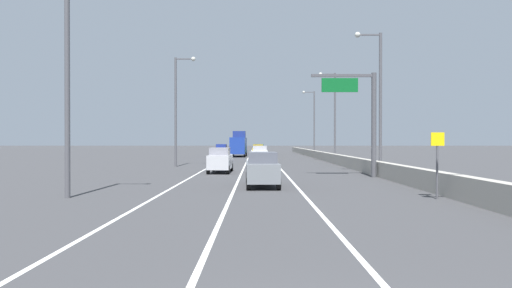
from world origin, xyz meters
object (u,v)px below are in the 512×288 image
Objects in this scene: car_gray_0 at (262,169)px; car_white_2 at (260,154)px; lamp_post_right_second at (378,93)px; car_yellow_1 at (258,151)px; lamp_post_right_third at (333,111)px; box_truck at (239,145)px; car_green_3 at (259,149)px; lamp_post_right_fourth at (313,119)px; lamp_post_left_near at (73,60)px; speed_advisory_sign at (438,160)px; overhead_sign_gantry at (364,111)px; car_silver_4 at (221,160)px; car_blue_5 at (222,150)px; lamp_post_left_mid at (178,104)px.

car_gray_0 is 27.03m from car_white_2.
lamp_post_right_second is 2.50× the size of car_yellow_1.
box_truck is (-12.45, 17.79, -4.38)m from lamp_post_right_third.
car_yellow_1 is at bearing -91.49° from car_green_3.
lamp_post_right_fourth is (0.21, 40.00, 0.00)m from lamp_post_right_second.
car_gray_0 is at bearing 29.42° from lamp_post_left_near.
speed_advisory_sign is 0.63× the size of car_gray_0.
overhead_sign_gantry is at bearing -92.65° from lamp_post_right_fourth.
car_silver_4 is at bearing -95.32° from car_yellow_1.
lamp_post_left_near is (-18.00, -34.00, 0.00)m from lamp_post_right_third.
car_blue_5 is (-6.08, 47.16, 0.04)m from car_gray_0.
car_green_3 is at bearing 97.05° from speed_advisory_sign.
car_gray_0 is 1.04× the size of car_green_3.
car_gray_0 is (-9.24, -29.06, -5.33)m from lamp_post_right_third.
lamp_post_left_near is 24.01m from lamp_post_left_mid.
car_white_2 is 0.95× the size of car_green_3.
overhead_sign_gantry reaches higher than car_white_2.
car_silver_4 is (5.49, 15.71, -5.30)m from lamp_post_left_near.
lamp_post_left_near is at bearing -96.12° from box_truck.
lamp_post_left_near is at bearing -117.90° from lamp_post_right_third.
lamp_post_right_second and lamp_post_left_near have the same top height.
car_blue_5 is (2.18, 28.10, -5.29)m from lamp_post_left_mid.
lamp_post_right_third reaches higher than car_yellow_1.
lamp_post_left_mid reaches higher than car_gray_0.
car_green_3 is at bearing 77.03° from lamp_post_left_mid.
lamp_post_right_second is 1.00× the size of lamp_post_right_third.
car_yellow_1 is at bearing 100.61° from overhead_sign_gantry.
car_gray_0 is 47.55m from car_blue_5.
car_white_2 is at bearing -80.40° from box_truck.
car_yellow_1 is 3.50m from box_truck.
lamp_post_left_mid is (-17.61, -30.00, 0.00)m from lamp_post_right_fourth.
box_truck reaches higher than car_gray_0.
lamp_post_right_third is 1.00× the size of lamp_post_left_mid.
lamp_post_right_third and lamp_post_left_near have the same top height.
lamp_post_left_near is at bearing 178.67° from speed_advisory_sign.
lamp_post_left_near reaches higher than car_white_2.
speed_advisory_sign reaches higher than car_gray_0.
lamp_post_left_mid is (-17.40, 10.00, 0.00)m from lamp_post_right_second.
overhead_sign_gantry is 19.71m from lamp_post_left_near.
car_green_3 is 0.55× the size of box_truck.
box_truck is (-12.57, -2.21, -4.38)m from lamp_post_right_fourth.
box_truck is (0.06, 36.08, 0.92)m from car_silver_4.
lamp_post_right_third is at bearing 55.62° from car_silver_4.
lamp_post_left_near is 11.39m from car_gray_0.
lamp_post_right_third is 38.47m from lamp_post_left_near.
car_gray_0 is at bearing -82.66° from car_blue_5.
car_blue_5 is 0.52× the size of box_truck.
lamp_post_right_third is at bearing 62.10° from lamp_post_left_near.
car_gray_0 is (-7.37, -6.26, -3.74)m from overhead_sign_gantry.
lamp_post_right_third is at bearing 85.31° from overhead_sign_gantry.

